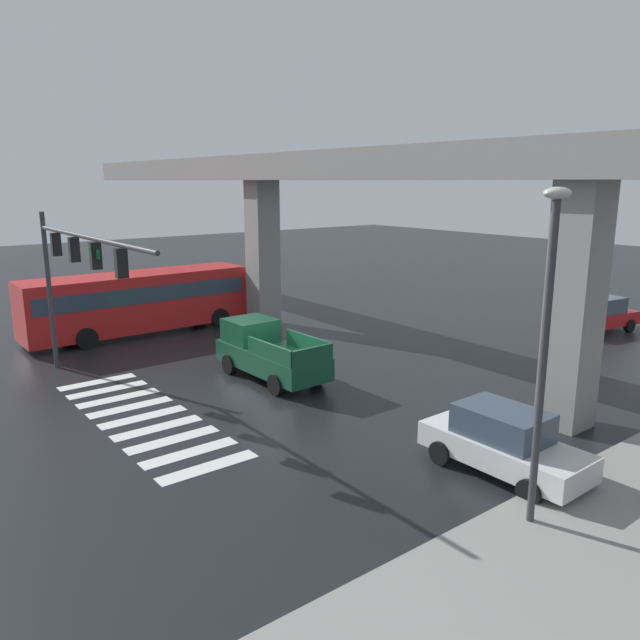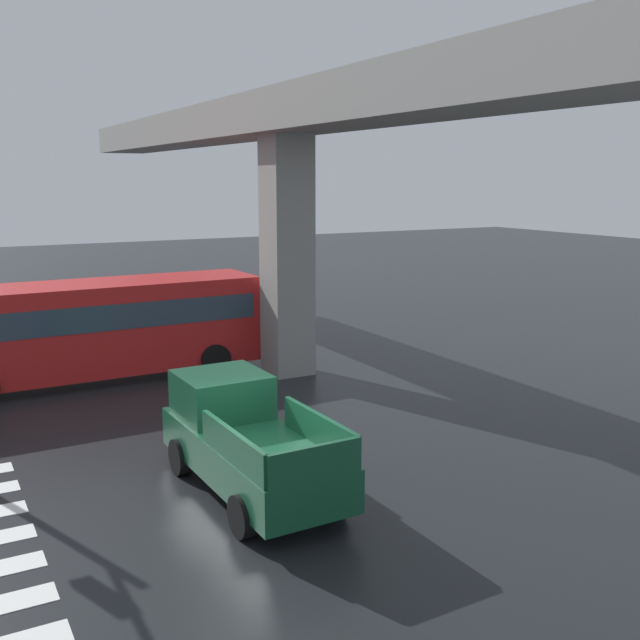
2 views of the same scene
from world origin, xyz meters
The scene contains 4 objects.
ground_plane centered at (0.00, 0.00, 0.00)m, with size 120.00×120.00×0.00m, color black.
elevated_overpass centered at (0.00, 4.79, 7.38)m, with size 56.57×2.27×8.58m.
pickup_truck centered at (-1.03, 0.14, 0.99)m, with size 5.14×2.17×2.08m.
city_bus centered at (-10.65, -1.07, 1.72)m, with size 2.91×10.83×2.99m.
Camera 2 is at (11.79, -5.21, 6.07)m, focal length 41.28 mm.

